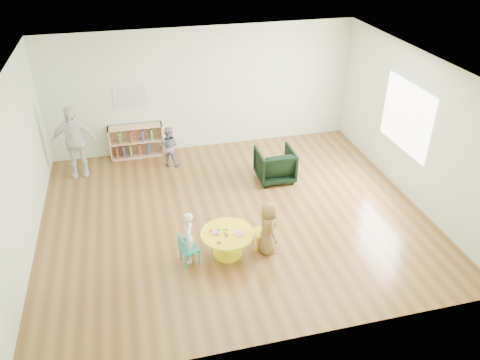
{
  "coord_description": "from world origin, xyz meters",
  "views": [
    {
      "loc": [
        -1.62,
        -7.0,
        5.07
      ],
      "look_at": [
        0.05,
        -0.3,
        0.93
      ],
      "focal_mm": 35.0,
      "sensor_mm": 36.0,
      "label": 1
    }
  ],
  "objects_px": {
    "bookshelf": "(136,141)",
    "child_right": "(268,228)",
    "activity_table": "(227,239)",
    "kid_chair_left": "(187,249)",
    "armchair": "(275,165)",
    "child_left": "(188,238)",
    "adult_caretaker": "(74,142)",
    "kid_chair_right": "(264,231)",
    "toddler": "(169,146)"
  },
  "relations": [
    {
      "from": "bookshelf",
      "to": "child_right",
      "type": "xyz_separation_m",
      "value": [
        1.91,
        -4.01,
        0.11
      ]
    },
    {
      "from": "activity_table",
      "to": "child_right",
      "type": "relative_size",
      "value": 0.92
    },
    {
      "from": "kid_chair_left",
      "to": "bookshelf",
      "type": "xyz_separation_m",
      "value": [
        -0.58,
        3.98,
        0.08
      ]
    },
    {
      "from": "kid_chair_left",
      "to": "activity_table",
      "type": "bearing_deg",
      "value": 78.66
    },
    {
      "from": "kid_chair_left",
      "to": "armchair",
      "type": "bearing_deg",
      "value": 119.98
    },
    {
      "from": "child_left",
      "to": "adult_caretaker",
      "type": "height_order",
      "value": "adult_caretaker"
    },
    {
      "from": "armchair",
      "to": "bookshelf",
      "type": "bearing_deg",
      "value": -32.42
    },
    {
      "from": "activity_table",
      "to": "kid_chair_left",
      "type": "height_order",
      "value": "kid_chair_left"
    },
    {
      "from": "bookshelf",
      "to": "child_left",
      "type": "bearing_deg",
      "value": -81.17
    },
    {
      "from": "activity_table",
      "to": "kid_chair_right",
      "type": "height_order",
      "value": "kid_chair_right"
    },
    {
      "from": "kid_chair_left",
      "to": "child_left",
      "type": "bearing_deg",
      "value": 133.92
    },
    {
      "from": "child_left",
      "to": "child_right",
      "type": "xyz_separation_m",
      "value": [
        1.3,
        -0.08,
        0.03
      ]
    },
    {
      "from": "kid_chair_left",
      "to": "child_left",
      "type": "relative_size",
      "value": 0.58
    },
    {
      "from": "bookshelf",
      "to": "adult_caretaker",
      "type": "relative_size",
      "value": 0.77
    },
    {
      "from": "adult_caretaker",
      "to": "armchair",
      "type": "bearing_deg",
      "value": -16.46
    },
    {
      "from": "armchair",
      "to": "child_right",
      "type": "xyz_separation_m",
      "value": [
        -0.84,
        -2.22,
        0.13
      ]
    },
    {
      "from": "child_right",
      "to": "adult_caretaker",
      "type": "height_order",
      "value": "adult_caretaker"
    },
    {
      "from": "activity_table",
      "to": "child_right",
      "type": "bearing_deg",
      "value": -6.69
    },
    {
      "from": "activity_table",
      "to": "toddler",
      "type": "relative_size",
      "value": 0.96
    },
    {
      "from": "armchair",
      "to": "child_left",
      "type": "xyz_separation_m",
      "value": [
        -2.14,
        -2.14,
        0.1
      ]
    },
    {
      "from": "child_right",
      "to": "adult_caretaker",
      "type": "relative_size",
      "value": 0.61
    },
    {
      "from": "armchair",
      "to": "toddler",
      "type": "xyz_separation_m",
      "value": [
        -2.06,
        1.16,
        0.11
      ]
    },
    {
      "from": "armchair",
      "to": "child_right",
      "type": "distance_m",
      "value": 2.38
    },
    {
      "from": "activity_table",
      "to": "armchair",
      "type": "relative_size",
      "value": 1.15
    },
    {
      "from": "bookshelf",
      "to": "child_right",
      "type": "relative_size",
      "value": 1.26
    },
    {
      "from": "kid_chair_right",
      "to": "toddler",
      "type": "bearing_deg",
      "value": 19.45
    },
    {
      "from": "child_left",
      "to": "kid_chair_left",
      "type": "bearing_deg",
      "value": -24.82
    },
    {
      "from": "kid_chair_right",
      "to": "child_left",
      "type": "xyz_separation_m",
      "value": [
        -1.3,
        -0.1,
        0.17
      ]
    },
    {
      "from": "activity_table",
      "to": "kid_chair_left",
      "type": "distance_m",
      "value": 0.68
    },
    {
      "from": "bookshelf",
      "to": "child_left",
      "type": "xyz_separation_m",
      "value": [
        0.61,
        -3.93,
        0.09
      ]
    },
    {
      "from": "activity_table",
      "to": "armchair",
      "type": "xyz_separation_m",
      "value": [
        1.49,
        2.14,
        0.04
      ]
    },
    {
      "from": "kid_chair_left",
      "to": "child_right",
      "type": "xyz_separation_m",
      "value": [
        1.33,
        -0.03,
        0.2
      ]
    },
    {
      "from": "armchair",
      "to": "adult_caretaker",
      "type": "height_order",
      "value": "adult_caretaker"
    },
    {
      "from": "activity_table",
      "to": "armchair",
      "type": "height_order",
      "value": "armchair"
    },
    {
      "from": "activity_table",
      "to": "kid_chair_right",
      "type": "bearing_deg",
      "value": 8.53
    },
    {
      "from": "bookshelf",
      "to": "adult_caretaker",
      "type": "bearing_deg",
      "value": -154.51
    },
    {
      "from": "toddler",
      "to": "armchair",
      "type": "bearing_deg",
      "value": 173.97
    },
    {
      "from": "activity_table",
      "to": "toddler",
      "type": "distance_m",
      "value": 3.35
    },
    {
      "from": "activity_table",
      "to": "kid_chair_left",
      "type": "xyz_separation_m",
      "value": [
        -0.67,
        -0.05,
        -0.02
      ]
    },
    {
      "from": "toddler",
      "to": "child_left",
      "type": "bearing_deg",
      "value": 111.93
    },
    {
      "from": "kid_chair_right",
      "to": "child_right",
      "type": "relative_size",
      "value": 0.55
    },
    {
      "from": "kid_chair_left",
      "to": "armchair",
      "type": "height_order",
      "value": "armchair"
    },
    {
      "from": "activity_table",
      "to": "child_left",
      "type": "height_order",
      "value": "child_left"
    },
    {
      "from": "kid_chair_right",
      "to": "bookshelf",
      "type": "relative_size",
      "value": 0.44
    },
    {
      "from": "bookshelf",
      "to": "armchair",
      "type": "distance_m",
      "value": 3.28
    },
    {
      "from": "armchair",
      "to": "kid_chair_left",
      "type": "bearing_deg",
      "value": 45.91
    },
    {
      "from": "armchair",
      "to": "toddler",
      "type": "relative_size",
      "value": 0.84
    },
    {
      "from": "bookshelf",
      "to": "toddler",
      "type": "xyz_separation_m",
      "value": [
        0.69,
        -0.63,
        0.09
      ]
    },
    {
      "from": "activity_table",
      "to": "bookshelf",
      "type": "xyz_separation_m",
      "value": [
        -1.26,
        3.93,
        0.06
      ]
    },
    {
      "from": "kid_chair_left",
      "to": "toddler",
      "type": "distance_m",
      "value": 3.36
    }
  ]
}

